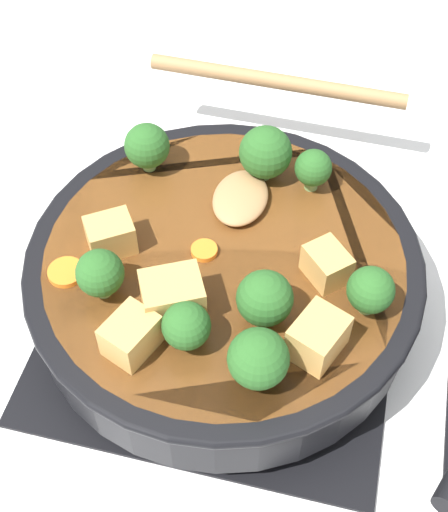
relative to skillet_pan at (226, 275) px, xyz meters
name	(u,v)px	position (x,y,z in m)	size (l,w,h in m)	color
ground_plane	(224,312)	(0.00, 0.00, -0.06)	(2.40, 2.40, 0.00)	white
front_burner_grate	(224,305)	(0.00, 0.00, -0.05)	(0.31, 0.31, 0.03)	black
skillet_pan	(226,275)	(0.00, 0.00, 0.00)	(0.34, 0.43, 0.06)	black
wooden_spoon	(266,124)	(-0.16, 0.00, 0.03)	(0.21, 0.27, 0.02)	#A87A4C
tofu_cube_center_large	(173,297)	(0.06, -0.03, 0.04)	(0.05, 0.04, 0.04)	tan
tofu_cube_near_handle	(131,336)	(0.10, -0.05, 0.04)	(0.04, 0.03, 0.03)	tan
tofu_cube_east_chunk	(111,235)	(0.01, -0.10, 0.04)	(0.04, 0.03, 0.03)	tan
tofu_cube_west_chunk	(318,337)	(0.07, 0.09, 0.04)	(0.04, 0.03, 0.03)	tan
tofu_cube_back_piece	(326,266)	(0.00, 0.08, 0.04)	(0.04, 0.03, 0.03)	tan
broccoli_floret_near_spoon	(186,326)	(0.09, -0.01, 0.05)	(0.04, 0.04, 0.04)	#709956
broccoli_floret_center_top	(313,168)	(-0.10, 0.06, 0.05)	(0.03, 0.03, 0.04)	#709956
broccoli_floret_east_rim	(265,299)	(0.05, 0.04, 0.05)	(0.04, 0.04, 0.05)	#709956
broccoli_floret_west_rim	(100,273)	(0.06, -0.09, 0.05)	(0.04, 0.04, 0.05)	#709956
broccoli_floret_north_edge	(258,359)	(0.11, 0.05, 0.05)	(0.04, 0.04, 0.05)	#709956
broccoli_floret_south_cluster	(265,153)	(-0.10, 0.01, 0.05)	(0.05, 0.05, 0.05)	#709956
broccoli_floret_mid_floret	(147,146)	(-0.09, -0.09, 0.05)	(0.04, 0.04, 0.05)	#709956
broccoli_floret_small_inner	(371,290)	(0.03, 0.12, 0.05)	(0.04, 0.04, 0.04)	#709956
carrot_slice_orange_thin	(66,272)	(0.05, -0.12, 0.03)	(0.03, 0.03, 0.01)	orange
carrot_slice_near_center	(204,250)	(0.00, -0.02, 0.03)	(0.02, 0.02, 0.01)	orange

